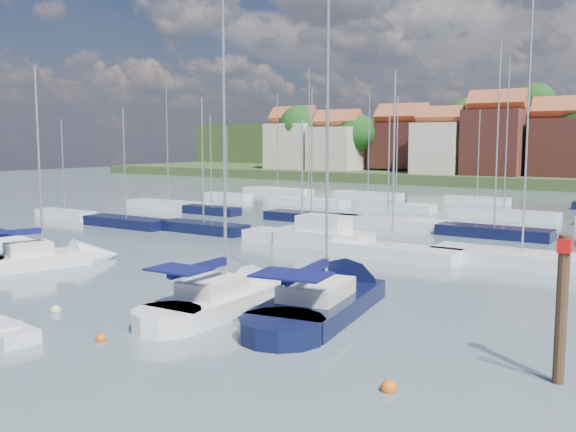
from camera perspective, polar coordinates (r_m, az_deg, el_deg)
The scene contains 11 objects.
ground at distance 62.03m, azimuth 16.98°, elevation -0.56°, with size 260.00×260.00×0.00m, color #46585F.
sailboat_left at distance 41.55m, azimuth -20.27°, elevation -3.66°, with size 5.28×9.71×12.89m.
sailboat_centre at distance 29.89m, azimuth -4.67°, elevation -7.23°, with size 3.22×10.86×14.67m.
sailboat_navy at distance 29.97m, azimuth 4.22°, elevation -7.20°, with size 5.42×13.26×17.77m.
tender at distance 27.13m, azimuth -23.96°, elevation -9.46°, with size 3.27×1.81×0.67m.
timber_piling at distance 21.95m, azimuth 23.03°, elevation -9.97°, with size 0.40×0.40×6.94m.
buoy_c at distance 30.41m, azimuth -19.93°, elevation -8.06°, with size 0.47×0.47×0.47m, color beige.
buoy_d at distance 25.72m, azimuth -16.28°, elevation -10.63°, with size 0.41×0.41×0.41m, color #D85914.
buoy_e at distance 31.25m, azimuth 0.81°, elevation -7.26°, with size 0.49×0.49×0.49m, color beige.
buoy_f at distance 20.37m, azimuth 8.96°, elevation -15.12°, with size 0.51×0.51×0.51m, color #D85914.
marina_field at distance 56.82m, azimuth 17.40°, elevation -0.78°, with size 79.62×41.41×15.93m.
Camera 1 is at (17.77, -18.95, 7.55)m, focal length 40.00 mm.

